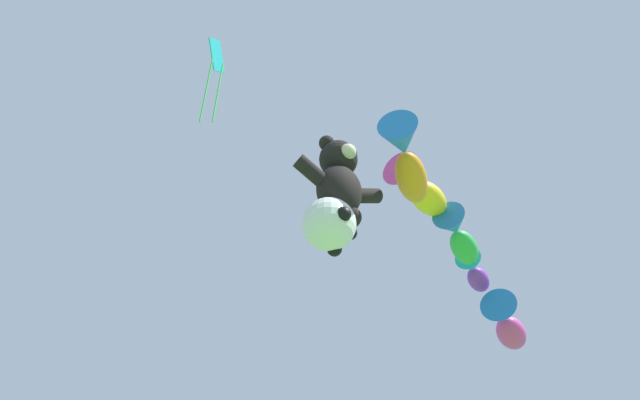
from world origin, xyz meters
The scene contains 8 objects.
teddy_bear_kite centered at (1.98, 4.60, 10.87)m, with size 2.01×0.88×2.04m.
soccer_ball_kite centered at (1.63, 4.44, 9.52)m, with size 1.07×1.07×0.99m.
fish_kite_tangerine centered at (3.02, 3.77, 11.32)m, with size 2.17×2.03×0.78m.
fish_kite_goldfin centered at (4.56, 5.14, 12.33)m, with size 2.05×1.42×0.89m.
fish_kite_emerald centered at (6.27, 5.74, 12.05)m, with size 2.10×1.69×0.78m.
fish_kite_violet centered at (7.98, 6.96, 12.36)m, with size 1.67×1.38×0.68m.
fish_kite_magenta centered at (9.60, 7.58, 11.66)m, with size 2.47×2.03×0.98m.
diamond_kite centered at (-0.82, 4.71, 12.59)m, with size 0.67×0.63×2.36m.
Camera 1 is at (-3.98, -3.75, 1.66)m, focal length 40.00 mm.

